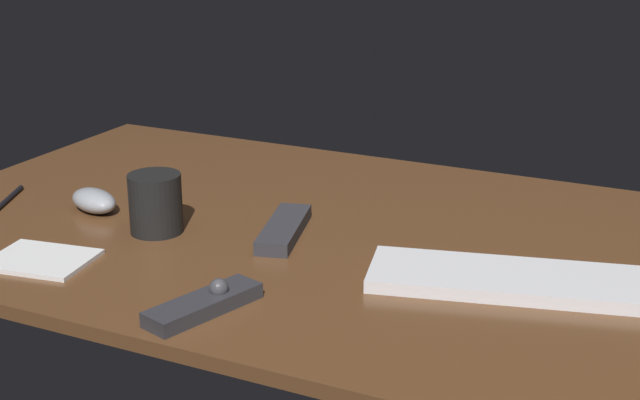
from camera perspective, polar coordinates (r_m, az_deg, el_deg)
The scene contains 8 objects.
desk at distance 145.29cm, azimuth 0.53°, elevation -2.37°, with size 140.00×84.00×2.00cm, color brown.
keyboard at distance 128.59cm, azimuth 13.06°, elevation -4.91°, with size 44.65×12.88×1.82cm, color white.
computer_mouse at distance 157.89cm, azimuth -13.70°, elevation -0.03°, with size 9.86×5.65×3.82cm, color #999EA5.
media_remote at distance 119.60cm, azimuth -7.07°, elevation -6.30°, with size 9.40×17.07×3.74cm.
tv_remote at distance 143.40cm, azimuth -2.23°, elevation -1.79°, with size 18.04×5.11×2.14cm, color #2D2D33.
coffee_mug at distance 145.90cm, azimuth -10.05°, elevation -0.20°, with size 8.24×8.24×9.37cm, color black.
notepad at distance 139.78cm, azimuth -16.72°, elevation -3.52°, with size 14.25×11.08×0.66cm, color silver.
pen at distance 166.99cm, azimuth -18.64°, elevation 0.00°, with size 0.85×0.85×13.78cm, color black.
Camera 1 is at (57.45, -122.47, 54.01)cm, focal length 52.17 mm.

